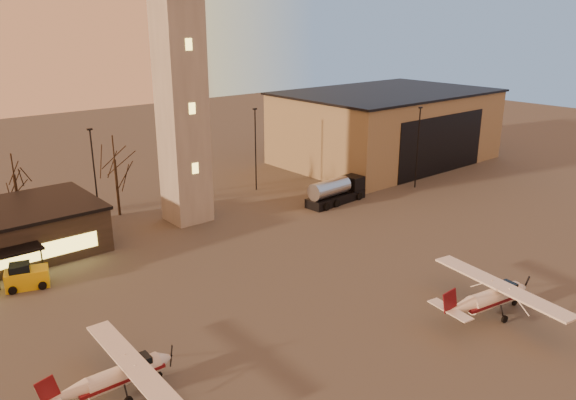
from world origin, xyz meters
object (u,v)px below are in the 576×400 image
Objects in this scene: hangar at (386,126)px; service_cart at (26,278)px; cessna_front at (495,300)px; control_tower at (179,61)px; cessna_rear at (126,377)px; fuel_truck at (336,193)px.

service_cart is at bearing -169.88° from hangar.
cessna_front is 3.22× the size of service_cart.
control_tower is 9.16× the size of service_cart.
cessna_front is 35.85m from service_cart.
cessna_rear is at bearing -153.19° from hangar.
service_cart is (-33.84, 0.36, -0.39)m from fuel_truck.
service_cart is at bearing -162.50° from control_tower.
cessna_rear is (-53.43, -27.01, -4.20)m from hangar.
fuel_truck is (9.16, 25.63, 0.09)m from cessna_front.
control_tower is at bearing 34.85° from service_cart.
control_tower is at bearing 54.25° from cessna_rear.
fuel_truck is at bearing -20.60° from control_tower.
control_tower is 24.36m from service_cart.
service_cart is at bearing 142.72° from cessna_front.
cessna_front is (6.81, -31.63, -15.25)m from control_tower.
hangar is 60.02m from cessna_rear.
cessna_front is 1.42× the size of fuel_truck.
cessna_rear is (-17.43, -23.03, -15.37)m from control_tower.
cessna_front is (-29.19, -35.61, -4.08)m from hangar.
cessna_front is at bearing -77.85° from control_tower.
cessna_front is at bearing -29.13° from service_cart.
fuel_truck is at bearing -153.52° from hangar.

